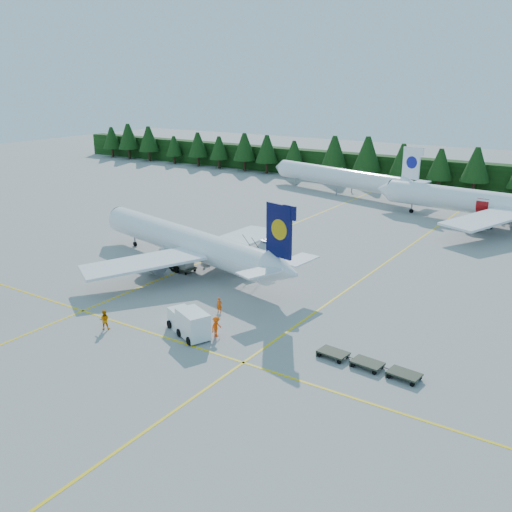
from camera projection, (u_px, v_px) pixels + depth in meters
The scene contains 15 objects.
ground at pixel (228, 322), 55.69m from camera, with size 320.00×320.00×0.00m, color #959691.
taxi_stripe_a at pixel (232, 250), 78.97m from camera, with size 0.25×120.00×0.01m, color yellow.
taxi_stripe_b at pixel (367, 276), 68.43m from camera, with size 0.25×120.00×0.01m, color yellow.
taxi_stripe_cross at pixel (188, 345), 50.92m from camera, with size 80.00×0.25×0.01m, color yellow.
treeline_hedge at pixel (458, 176), 119.99m from camera, with size 220.00×4.00×6.00m, color black.
airliner_navy at pixel (181, 240), 71.95m from camera, with size 35.89×29.20×10.60m.
airliner_red at pixel (482, 203), 92.03m from camera, with size 39.17×32.09×11.40m.
airliner_far_left at pixel (334, 176), 117.30m from camera, with size 36.46×12.32×10.82m.
airstairs at pixel (246, 267), 69.16m from camera, with size 4.45×6.04×3.61m.
service_truck at pixel (188, 321), 52.73m from camera, with size 5.67×3.94×2.58m.
dolly_train at pixel (368, 363), 46.79m from camera, with size 8.97×2.00×0.15m.
uld_pair at pixel (176, 259), 70.82m from camera, with size 5.68×2.69×1.91m.
crew_a at pixel (219, 305), 57.72m from camera, with size 0.58×0.38×1.58m, color #E64904.
crew_b at pixel (104, 320), 53.83m from camera, with size 0.95×0.74×1.95m, color orange.
crew_c at pixel (216, 327), 52.28m from camera, with size 0.82×0.55×1.98m, color #FF4905.
Camera 1 is at (30.55, -41.15, 22.90)m, focal length 40.00 mm.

